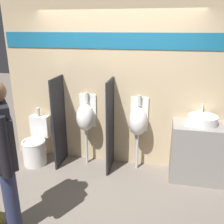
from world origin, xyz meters
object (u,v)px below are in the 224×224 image
sink_basin (203,120)px  urinal_far (138,121)px  urinal_near_counter (86,117)px  toilet (36,146)px  person_in_vest (3,149)px  cell_phone (187,126)px

sink_basin → urinal_far: size_ratio=0.34×
urinal_near_counter → sink_basin: bearing=-1.5°
toilet → person_in_vest: (0.47, -1.45, 0.72)m
cell_phone → urinal_far: size_ratio=0.11×
toilet → person_in_vest: person_in_vest is taller
person_in_vest → sink_basin: bearing=-94.8°
urinal_far → urinal_near_counter: bearing=180.0°
urinal_near_counter → urinal_far: same height
person_in_vest → urinal_near_counter: bearing=-53.8°
urinal_far → toilet: size_ratio=1.33×
toilet → urinal_near_counter: bearing=10.4°
toilet → urinal_far: bearing=5.3°
cell_phone → toilet: bearing=179.1°
toilet → person_in_vest: 1.69m
urinal_far → person_in_vest: bearing=-128.0°
cell_phone → urinal_near_counter: (-1.59, 0.20, -0.06)m
toilet → sink_basin: bearing=2.4°
sink_basin → urinal_near_counter: urinal_near_counter is taller
cell_phone → person_in_vest: 2.44m
sink_basin → urinal_near_counter: 1.82m
urinal_near_counter → person_in_vest: 1.67m
cell_phone → toilet: 2.52m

